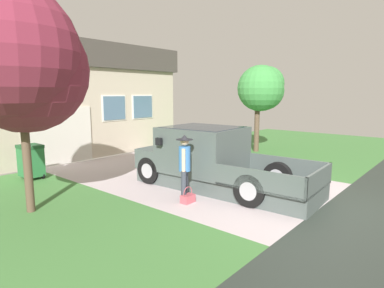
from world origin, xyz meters
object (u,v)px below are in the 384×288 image
person_with_hat (185,163)px  neighbor_tree (19,62)px  wheeled_trash_bin (31,160)px  pickup_truck (209,160)px  handbag (188,198)px  front_yard_tree (263,88)px  house_with_garage (43,99)px

person_with_hat → neighbor_tree: size_ratio=0.34×
wheeled_trash_bin → pickup_truck: bearing=-58.1°
handbag → front_yard_tree: bearing=15.6°
pickup_truck → house_with_garage: house_with_garage is taller
person_with_hat → house_with_garage: bearing=50.4°
pickup_truck → neighbor_tree: (-4.31, 1.70, 2.53)m
handbag → wheeled_trash_bin: size_ratio=0.38×
pickup_truck → handbag: (-1.47, -0.49, -0.66)m
front_yard_tree → wheeled_trash_bin: bearing=160.9°
person_with_hat → front_yard_tree: (7.46, 1.91, 1.93)m
house_with_garage → pickup_truck: bearing=-88.4°
house_with_garage → wheeled_trash_bin: (-2.69, -4.66, -1.83)m
pickup_truck → front_yard_tree: 6.65m
pickup_truck → house_with_garage: bearing=88.7°
handbag → front_yard_tree: (7.57, 2.11, 2.77)m
neighbor_tree → person_with_hat: bearing=-34.1°
person_with_hat → neighbor_tree: (-2.94, 1.99, 2.35)m
neighbor_tree → wheeled_trash_bin: 4.31m
handbag → front_yard_tree: size_ratio=0.10×
handbag → neighbor_tree: 4.79m
pickup_truck → wheeled_trash_bin: pickup_truck is taller
front_yard_tree → neighbor_tree: bearing=179.6°
pickup_truck → house_with_garage: (-0.27, 9.41, 1.64)m
house_with_garage → front_yard_tree: (6.36, -7.78, 0.47)m
front_yard_tree → pickup_truck: bearing=-165.1°
person_with_hat → wheeled_trash_bin: person_with_hat is taller
pickup_truck → front_yard_tree: size_ratio=1.35×
house_with_garage → neighbor_tree: neighbor_tree is taller
house_with_garage → front_yard_tree: house_with_garage is taller
house_with_garage → neighbor_tree: size_ratio=2.19×
handbag → wheeled_trash_bin: wheeled_trash_bin is taller
handbag → neighbor_tree: size_ratio=0.08×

